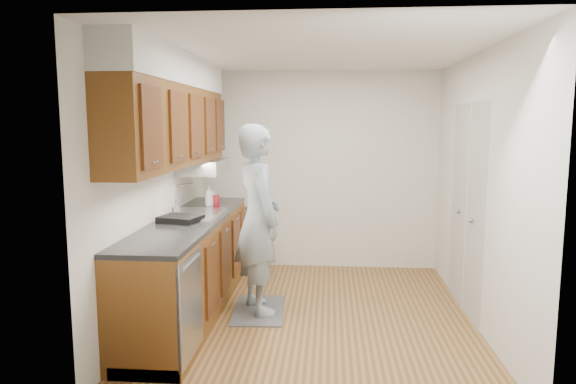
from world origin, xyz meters
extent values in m
plane|color=olive|center=(0.00, 0.00, 0.00)|extent=(3.50, 3.50, 0.00)
plane|color=white|center=(0.00, 0.00, 2.50)|extent=(3.50, 3.50, 0.00)
cube|color=silver|center=(-1.50, 0.00, 1.25)|extent=(0.02, 3.50, 2.50)
cube|color=silver|center=(1.50, 0.00, 1.25)|extent=(0.02, 3.50, 2.50)
cube|color=silver|center=(0.00, 1.75, 1.25)|extent=(3.00, 0.02, 2.50)
cube|color=brown|center=(-1.20, 0.00, 0.45)|extent=(0.60, 2.80, 0.90)
cube|color=black|center=(-1.21, 0.00, 0.92)|extent=(0.63, 2.80, 0.04)
cube|color=#B2B2B7|center=(-1.20, 0.20, 0.89)|extent=(0.48, 0.68, 0.14)
cube|color=#B2B2B7|center=(-1.20, 0.20, 0.94)|extent=(0.52, 0.72, 0.01)
cube|color=#B2B2B7|center=(-0.91, -1.10, 0.47)|extent=(0.03, 0.60, 0.80)
cube|color=brown|center=(-1.33, 0.00, 1.83)|extent=(0.33, 2.80, 0.75)
cube|color=silver|center=(-1.33, 0.00, 2.35)|extent=(0.35, 2.80, 0.30)
cube|color=#A5A5AA|center=(-1.27, 0.85, 1.37)|extent=(0.46, 0.75, 0.16)
cube|color=silver|center=(1.49, 0.30, 1.02)|extent=(0.02, 1.22, 2.05)
cube|color=slate|center=(-0.55, 0.08, 0.01)|extent=(0.54, 0.86, 0.02)
imported|color=#8C9FAA|center=(-0.55, 0.08, 1.05)|extent=(0.77, 0.88, 2.08)
imported|color=silver|center=(-1.18, 0.70, 1.06)|extent=(0.11, 0.11, 0.25)
imported|color=silver|center=(-1.13, 0.71, 1.03)|extent=(0.11, 0.11, 0.17)
cylinder|color=#A31C29|center=(-1.09, 0.68, 1.01)|extent=(0.08, 0.08, 0.13)
cube|color=black|center=(-1.24, -0.17, 0.97)|extent=(0.42, 0.38, 0.06)
camera|label=1|loc=(0.14, -4.78, 1.86)|focal=32.00mm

